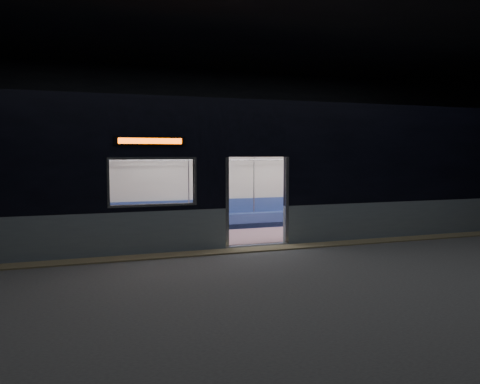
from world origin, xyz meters
TOP-DOWN VIEW (x-y plane):
  - station_floor at (0.00, 0.00)m, footprint 24.00×14.00m
  - station_envelope at (0.00, 0.00)m, footprint 24.00×14.00m
  - tactile_strip at (0.00, 0.55)m, footprint 22.80×0.50m
  - metro_car at (-0.00, 2.54)m, footprint 18.00×3.04m
  - passenger at (3.69, 3.55)m, footprint 0.38×0.65m
  - handbag at (3.74, 3.33)m, footprint 0.33×0.30m
  - transit_map at (5.00, 3.85)m, footprint 0.95×0.03m

SIDE VIEW (x-z plane):
  - station_floor at x=0.00m, z-range -0.01..0.00m
  - tactile_strip at x=0.00m, z-range 0.00..0.03m
  - handbag at x=3.74m, z-range 0.60..0.74m
  - passenger at x=3.69m, z-range 0.12..1.45m
  - transit_map at x=5.00m, z-range 1.15..1.77m
  - metro_car at x=0.00m, z-range 0.17..3.52m
  - station_envelope at x=0.00m, z-range 1.16..6.16m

